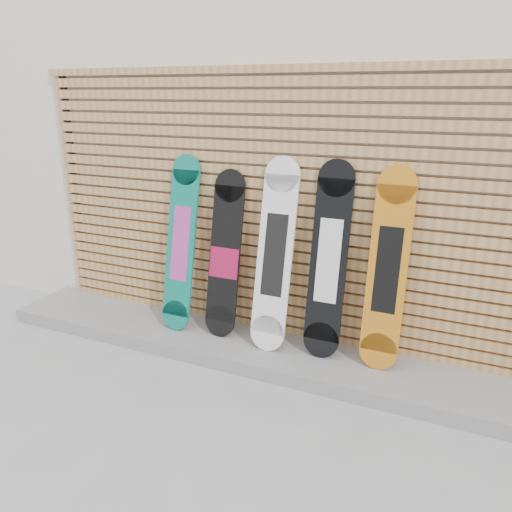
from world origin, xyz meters
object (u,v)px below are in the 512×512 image
object	(u,v)px
snowboard_2	(275,255)
snowboard_3	(329,261)
snowboard_0	(181,244)
snowboard_1	(225,256)
snowboard_4	(387,270)

from	to	relation	value
snowboard_2	snowboard_3	world-z (taller)	same
snowboard_0	snowboard_2	bearing A→B (deg)	-0.31
snowboard_0	snowboard_1	bearing A→B (deg)	3.26
snowboard_1	snowboard_0	bearing A→B (deg)	-176.74
snowboard_0	snowboard_3	bearing A→B (deg)	1.36
snowboard_3	snowboard_1	bearing A→B (deg)	-179.51
snowboard_0	snowboard_4	world-z (taller)	snowboard_4
snowboard_3	snowboard_4	xyz separation A→B (m)	(0.44, 0.00, -0.01)
snowboard_1	snowboard_2	distance (m)	0.47
snowboard_0	snowboard_4	bearing A→B (deg)	1.16
snowboard_0	snowboard_2	size ratio (longest dim) A/B	0.98
snowboard_4	snowboard_1	bearing A→B (deg)	-179.49
snowboard_0	snowboard_3	distance (m)	1.30
snowboard_3	snowboard_4	size ratio (longest dim) A/B	1.01
snowboard_0	snowboard_4	distance (m)	1.74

